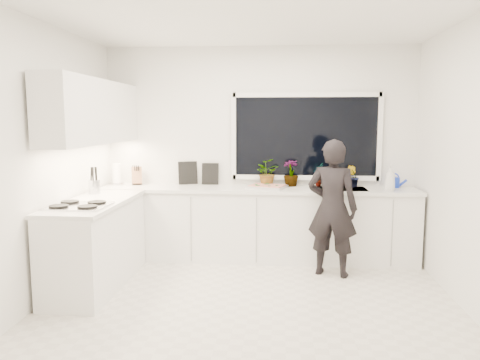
{
  "coord_description": "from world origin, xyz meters",
  "views": [
    {
      "loc": [
        0.27,
        -4.35,
        1.77
      ],
      "look_at": [
        -0.13,
        0.4,
        1.15
      ],
      "focal_mm": 35.0,
      "sensor_mm": 36.0,
      "label": 1
    }
  ],
  "objects": [
    {
      "name": "floor",
      "position": [
        0.0,
        0.0,
        -0.01
      ],
      "size": [
        4.0,
        3.5,
        0.02
      ],
      "primitive_type": "cube",
      "color": "beige",
      "rests_on": "ground"
    },
    {
      "name": "wall_back",
      "position": [
        0.0,
        1.76,
        1.35
      ],
      "size": [
        4.0,
        0.02,
        2.7
      ],
      "primitive_type": "cube",
      "color": "white",
      "rests_on": "ground"
    },
    {
      "name": "wall_left",
      "position": [
        -2.01,
        0.0,
        1.35
      ],
      "size": [
        0.02,
        3.5,
        2.7
      ],
      "primitive_type": "cube",
      "color": "white",
      "rests_on": "ground"
    },
    {
      "name": "wall_right",
      "position": [
        2.01,
        0.0,
        1.35
      ],
      "size": [
        0.02,
        3.5,
        2.7
      ],
      "primitive_type": "cube",
      "color": "white",
      "rests_on": "ground"
    },
    {
      "name": "ceiling",
      "position": [
        0.0,
        0.0,
        2.71
      ],
      "size": [
        4.0,
        3.5,
        0.02
      ],
      "primitive_type": "cube",
      "color": "white",
      "rests_on": "wall_back"
    },
    {
      "name": "window",
      "position": [
        0.6,
        1.73,
        1.55
      ],
      "size": [
        1.8,
        0.02,
        1.0
      ],
      "primitive_type": "cube",
      "color": "black",
      "rests_on": "wall_back"
    },
    {
      "name": "base_cabinets_back",
      "position": [
        0.0,
        1.45,
        0.44
      ],
      "size": [
        3.92,
        0.58,
        0.88
      ],
      "primitive_type": "cube",
      "color": "white",
      "rests_on": "floor"
    },
    {
      "name": "base_cabinets_left",
      "position": [
        -1.67,
        0.35,
        0.44
      ],
      "size": [
        0.58,
        1.6,
        0.88
      ],
      "primitive_type": "cube",
      "color": "white",
      "rests_on": "floor"
    },
    {
      "name": "countertop_back",
      "position": [
        0.0,
        1.44,
        0.9
      ],
      "size": [
        3.94,
        0.62,
        0.04
      ],
      "primitive_type": "cube",
      "color": "silver",
      "rests_on": "base_cabinets_back"
    },
    {
      "name": "countertop_left",
      "position": [
        -1.67,
        0.35,
        0.9
      ],
      "size": [
        0.62,
        1.6,
        0.04
      ],
      "primitive_type": "cube",
      "color": "silver",
      "rests_on": "base_cabinets_left"
    },
    {
      "name": "upper_cabinets",
      "position": [
        -1.79,
        0.7,
        1.85
      ],
      "size": [
        0.34,
        2.1,
        0.7
      ],
      "primitive_type": "cube",
      "color": "white",
      "rests_on": "wall_left"
    },
    {
      "name": "sink",
      "position": [
        1.05,
        1.45,
        0.87
      ],
      "size": [
        0.58,
        0.42,
        0.14
      ],
      "primitive_type": "cube",
      "color": "silver",
      "rests_on": "countertop_back"
    },
    {
      "name": "faucet",
      "position": [
        1.05,
        1.65,
        1.03
      ],
      "size": [
        0.03,
        0.03,
        0.22
      ],
      "primitive_type": "cylinder",
      "color": "silver",
      "rests_on": "countertop_back"
    },
    {
      "name": "stovetop",
      "position": [
        -1.69,
        -0.0,
        0.94
      ],
      "size": [
        0.56,
        0.48,
        0.03
      ],
      "primitive_type": "cube",
      "color": "black",
      "rests_on": "countertop_left"
    },
    {
      "name": "person",
      "position": [
        0.87,
        0.9,
        0.78
      ],
      "size": [
        0.65,
        0.53,
        1.55
      ],
      "primitive_type": "imported",
      "rotation": [
        0.0,
        0.0,
        2.83
      ],
      "color": "black",
      "rests_on": "floor"
    },
    {
      "name": "pizza_tray",
      "position": [
        0.12,
        1.42,
        0.94
      ],
      "size": [
        0.53,
        0.46,
        0.03
      ],
      "primitive_type": "cube",
      "rotation": [
        0.0,
        0.0,
        -0.34
      ],
      "color": "silver",
      "rests_on": "countertop_back"
    },
    {
      "name": "pizza",
      "position": [
        0.12,
        1.42,
        0.95
      ],
      "size": [
        0.48,
        0.41,
        0.01
      ],
      "primitive_type": "cube",
      "rotation": [
        0.0,
        0.0,
        -0.34
      ],
      "color": "#A91816",
      "rests_on": "pizza_tray"
    },
    {
      "name": "watering_can",
      "position": [
        1.7,
        1.61,
        0.98
      ],
      "size": [
        0.18,
        0.18,
        0.13
      ],
      "primitive_type": "cylinder",
      "rotation": [
        0.0,
        0.0,
        -0.41
      ],
      "color": "#1533C7",
      "rests_on": "countertop_back"
    },
    {
      "name": "paper_towel_roll",
      "position": [
        -1.85,
        1.55,
        1.05
      ],
      "size": [
        0.14,
        0.14,
        0.26
      ],
      "primitive_type": "cylinder",
      "rotation": [
        0.0,
        0.0,
        0.33
      ],
      "color": "white",
      "rests_on": "countertop_back"
    },
    {
      "name": "knife_block",
      "position": [
        -1.6,
        1.59,
        1.03
      ],
      "size": [
        0.16,
        0.14,
        0.22
      ],
      "primitive_type": "cube",
      "rotation": [
        0.0,
        0.0,
        0.33
      ],
      "color": "#936944",
      "rests_on": "countertop_back"
    },
    {
      "name": "utensil_crock",
      "position": [
        -1.85,
        0.8,
        1.0
      ],
      "size": [
        0.17,
        0.17,
        0.16
      ],
      "primitive_type": "cylinder",
      "rotation": [
        0.0,
        0.0,
        0.4
      ],
      "color": "#B6B6BA",
      "rests_on": "countertop_left"
    },
    {
      "name": "picture_frame_large",
      "position": [
        -0.64,
        1.69,
        1.06
      ],
      "size": [
        0.22,
        0.03,
        0.28
      ],
      "primitive_type": "cube",
      "rotation": [
        0.0,
        0.0,
        0.04
      ],
      "color": "black",
      "rests_on": "countertop_back"
    },
    {
      "name": "picture_frame_small",
      "position": [
        -0.94,
        1.69,
        1.07
      ],
      "size": [
        0.24,
        0.11,
        0.3
      ],
      "primitive_type": "cube",
      "rotation": [
        0.0,
        0.0,
        0.35
      ],
      "color": "black",
      "rests_on": "countertop_back"
    },
    {
      "name": "herb_plants",
      "position": [
        0.35,
        1.61,
        1.08
      ],
      "size": [
        1.39,
        0.39,
        0.34
      ],
      "color": "#26662D",
      "rests_on": "countertop_back"
    },
    {
      "name": "soap_bottles",
      "position": [
        1.58,
        1.3,
        1.06
      ],
      "size": [
        0.15,
        0.15,
        0.31
      ],
      "color": "#D8BF66",
      "rests_on": "countertop_back"
    }
  ]
}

